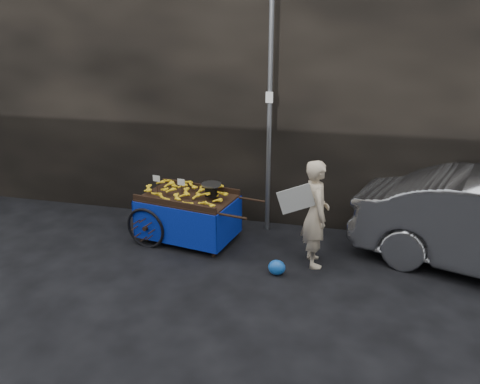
# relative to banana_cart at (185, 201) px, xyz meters

# --- Properties ---
(ground) EXTENTS (80.00, 80.00, 0.00)m
(ground) POSITION_rel_banana_cart_xyz_m (0.99, -0.56, -0.72)
(ground) COLOR black
(ground) RESTS_ON ground
(building_wall) EXTENTS (13.50, 2.00, 5.00)m
(building_wall) POSITION_rel_banana_cart_xyz_m (1.38, 2.04, 1.78)
(building_wall) COLOR black
(building_wall) RESTS_ON ground
(street_pole) EXTENTS (0.12, 0.10, 4.00)m
(street_pole) POSITION_rel_banana_cart_xyz_m (1.29, 0.73, 1.29)
(street_pole) COLOR slate
(street_pole) RESTS_ON ground
(banana_cart) EXTENTS (2.27, 1.32, 1.16)m
(banana_cart) POSITION_rel_banana_cart_xyz_m (0.00, 0.00, 0.00)
(banana_cart) COLOR black
(banana_cart) RESTS_ON ground
(vendor) EXTENTS (0.86, 0.71, 1.68)m
(vendor) POSITION_rel_banana_cart_xyz_m (2.22, -0.34, 0.13)
(vendor) COLOR beige
(vendor) RESTS_ON ground
(plastic_bag) EXTENTS (0.26, 0.21, 0.23)m
(plastic_bag) POSITION_rel_banana_cart_xyz_m (1.72, -0.83, -0.60)
(plastic_bag) COLOR blue
(plastic_bag) RESTS_ON ground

